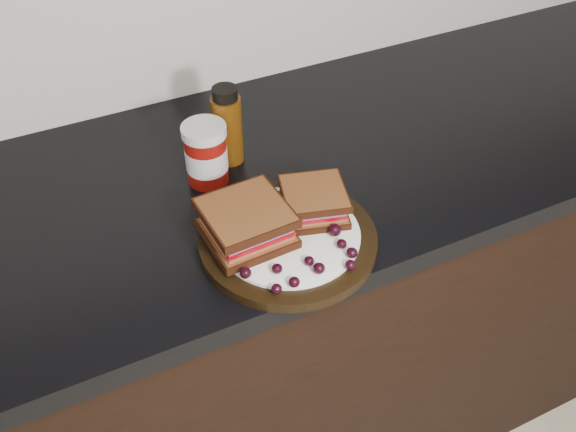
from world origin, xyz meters
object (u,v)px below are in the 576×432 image
at_px(plate, 288,240).
at_px(sandwich_left, 246,223).
at_px(oil_bottle, 227,125).
at_px(condiment_jar, 206,154).

distance_m(plate, sandwich_left, 0.08).
height_order(sandwich_left, oil_bottle, oil_bottle).
relative_size(plate, oil_bottle, 1.89).
bearing_deg(plate, sandwich_left, 160.84).
bearing_deg(plate, condiment_jar, 104.99).
bearing_deg(oil_bottle, sandwich_left, -105.04).
xyz_separation_m(plate, sandwich_left, (-0.06, 0.02, 0.04)).
bearing_deg(condiment_jar, oil_bottle, 35.56).
distance_m(sandwich_left, condiment_jar, 0.19).
xyz_separation_m(sandwich_left, condiment_jar, (0.00, 0.19, 0.00)).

